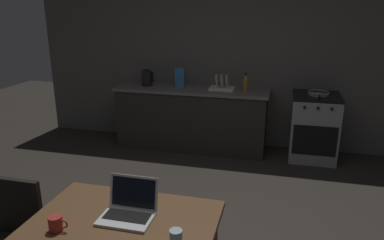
# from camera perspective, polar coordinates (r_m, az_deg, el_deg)

# --- Properties ---
(back_wall) EXTENTS (6.40, 0.10, 2.55)m
(back_wall) POSITION_cam_1_polar(r_m,az_deg,el_deg) (5.33, 9.05, 9.43)
(back_wall) COLOR #575551
(back_wall) RESTS_ON ground_plane
(kitchen_counter) EXTENTS (2.16, 0.64, 0.89)m
(kitchen_counter) POSITION_cam_1_polar(r_m,az_deg,el_deg) (5.29, 0.00, 0.36)
(kitchen_counter) COLOR #282623
(kitchen_counter) RESTS_ON ground_plane
(stove_oven) EXTENTS (0.60, 0.62, 0.89)m
(stove_oven) POSITION_cam_1_polar(r_m,az_deg,el_deg) (5.17, 18.38, -1.01)
(stove_oven) COLOR gray
(stove_oven) RESTS_ON ground_plane
(dining_table) EXTENTS (1.13, 0.85, 0.76)m
(dining_table) POSITION_cam_1_polar(r_m,az_deg,el_deg) (2.35, -11.02, -17.30)
(dining_table) COLOR brown
(dining_table) RESTS_ON ground_plane
(chair) EXTENTS (0.40, 0.40, 0.88)m
(chair) POSITION_cam_1_polar(r_m,az_deg,el_deg) (2.90, -26.39, -15.78)
(chair) COLOR black
(chair) RESTS_ON ground_plane
(laptop) EXTENTS (0.32, 0.27, 0.22)m
(laptop) POSITION_cam_1_polar(r_m,az_deg,el_deg) (2.35, -9.81, -13.58)
(laptop) COLOR silver
(laptop) RESTS_ON dining_table
(electric_kettle) EXTENTS (0.18, 0.16, 0.23)m
(electric_kettle) POSITION_cam_1_polar(r_m,az_deg,el_deg) (5.36, -7.03, 6.51)
(electric_kettle) COLOR black
(electric_kettle) RESTS_ON kitchen_counter
(bottle) EXTENTS (0.08, 0.08, 0.25)m
(bottle) POSITION_cam_1_polar(r_m,az_deg,el_deg) (4.98, 8.33, 5.72)
(bottle) COLOR #8C601E
(bottle) RESTS_ON kitchen_counter
(frying_pan) EXTENTS (0.27, 0.44, 0.05)m
(frying_pan) POSITION_cam_1_polar(r_m,az_deg,el_deg) (5.03, 19.06, 3.95)
(frying_pan) COLOR gray
(frying_pan) RESTS_ON stove_oven
(coffee_mug) EXTENTS (0.12, 0.08, 0.09)m
(coffee_mug) POSITION_cam_1_polar(r_m,az_deg,el_deg) (2.33, -20.38, -14.84)
(coffee_mug) COLOR #9E2D28
(coffee_mug) RESTS_ON dining_table
(drinking_glass) EXTENTS (0.07, 0.07, 0.12)m
(drinking_glass) POSITION_cam_1_polar(r_m,az_deg,el_deg) (2.04, -2.51, -18.12)
(drinking_glass) COLOR #99B7C6
(drinking_glass) RESTS_ON dining_table
(cereal_box) EXTENTS (0.13, 0.05, 0.27)m
(cereal_box) POSITION_cam_1_polar(r_m,az_deg,el_deg) (5.22, -1.90, 6.62)
(cereal_box) COLOR #3372B2
(cereal_box) RESTS_ON kitchen_counter
(dish_rack) EXTENTS (0.34, 0.26, 0.21)m
(dish_rack) POSITION_cam_1_polar(r_m,az_deg,el_deg) (5.09, 4.72, 5.27)
(dish_rack) COLOR silver
(dish_rack) RESTS_ON kitchen_counter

